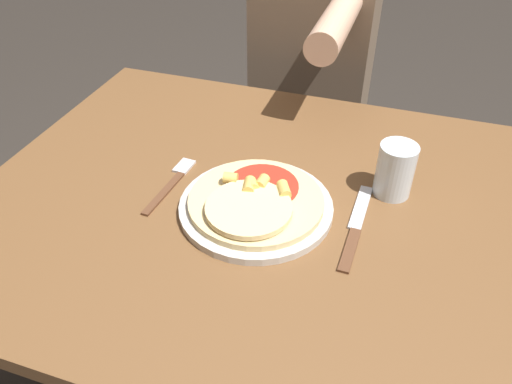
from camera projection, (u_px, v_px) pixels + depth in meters
dining_table at (272, 249)px, 0.96m from camera, size 1.07×0.82×0.73m
plate at (256, 207)px, 0.86m from camera, size 0.27×0.27×0.01m
pizza at (255, 201)px, 0.85m from camera, size 0.23×0.23×0.04m
fork at (172, 182)px, 0.93m from camera, size 0.03×0.18×0.00m
knife at (356, 227)px, 0.83m from camera, size 0.03×0.22×0.00m
drinking_glass at (395, 170)px, 0.88m from camera, size 0.07×0.07×0.10m
person_diner at (314, 55)px, 1.40m from camera, size 0.32×0.52×1.24m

